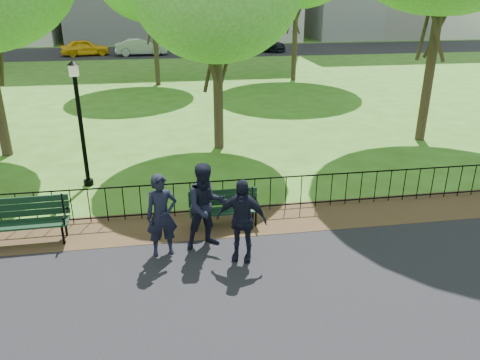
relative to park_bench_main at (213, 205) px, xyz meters
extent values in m
plane|color=#3C641A|center=(-0.28, -1.30, -0.58)|extent=(120.00, 120.00, 0.00)
cube|color=#3B2A18|center=(-0.28, 0.20, -0.57)|extent=(60.00, 1.60, 0.01)
cube|color=black|center=(-0.28, 33.70, -0.58)|extent=(70.00, 9.00, 0.01)
cylinder|color=black|center=(-0.28, 0.70, 0.30)|extent=(24.00, 0.04, 0.04)
cylinder|color=black|center=(-0.28, 0.70, -0.46)|extent=(24.00, 0.04, 0.04)
cylinder|color=black|center=(-0.28, 0.70, -0.13)|extent=(0.02, 0.02, 0.90)
cube|color=black|center=(0.27, 0.00, -0.18)|extent=(1.65, 0.49, 0.04)
cube|color=black|center=(0.26, 0.24, 0.14)|extent=(1.64, 0.08, 0.41)
cylinder|color=black|center=(-0.43, -0.19, -0.38)|extent=(0.05, 0.05, 0.41)
cylinder|color=black|center=(0.98, -0.14, -0.38)|extent=(0.05, 0.05, 0.41)
cylinder|color=black|center=(-0.44, 0.14, -0.38)|extent=(0.05, 0.05, 0.41)
cylinder|color=black|center=(0.97, 0.18, -0.38)|extent=(0.05, 0.05, 0.41)
cylinder|color=black|center=(-0.50, -0.02, -0.01)|extent=(0.05, 0.51, 0.04)
cylinder|color=black|center=(1.04, 0.02, -0.01)|extent=(0.05, 0.51, 0.04)
ellipsoid|color=black|center=(-0.30, -0.11, 0.06)|extent=(0.40, 0.29, 0.43)
cube|color=black|center=(-4.17, -0.11, -0.10)|extent=(1.95, 0.56, 0.04)
cube|color=black|center=(-4.18, 0.17, 0.27)|extent=(1.94, 0.08, 0.48)
cylinder|color=black|center=(-3.33, -0.28, -0.34)|extent=(0.05, 0.05, 0.48)
cylinder|color=black|center=(-3.34, 0.10, -0.34)|extent=(0.05, 0.05, 0.48)
cylinder|color=black|center=(-3.26, -0.09, 0.09)|extent=(0.06, 0.60, 0.04)
cylinder|color=black|center=(-3.26, 3.14, -0.51)|extent=(0.28, 0.28, 0.16)
cylinder|color=black|center=(-3.26, 3.14, 0.99)|extent=(0.12, 0.12, 3.15)
cube|color=beige|center=(-3.26, 3.14, 2.66)|extent=(0.22, 0.22, 0.30)
cone|color=black|center=(-3.26, 3.14, 2.86)|extent=(0.31, 0.31, 0.12)
cylinder|color=#2D2116|center=(0.84, 5.94, 1.01)|extent=(0.33, 0.33, 3.20)
cylinder|color=#2D2116|center=(8.36, 5.70, 1.78)|extent=(0.34, 0.34, 4.74)
cylinder|color=#2D2116|center=(-1.28, 18.17, 1.27)|extent=(0.30, 0.30, 3.72)
cylinder|color=#2D2116|center=(6.94, 18.39, 1.65)|extent=(0.29, 0.29, 4.47)
imported|color=black|center=(-1.16, -1.01, 0.32)|extent=(0.71, 0.52, 1.78)
imported|color=black|center=(-0.23, -0.83, 0.38)|extent=(1.01, 0.68, 1.90)
imported|color=black|center=(0.42, -1.45, 0.31)|extent=(1.12, 0.75, 1.76)
imported|color=yellow|center=(-7.28, 32.01, 0.09)|extent=(4.17, 2.40, 1.33)
imported|color=#AEB2B7|center=(-2.66, 31.42, 0.13)|extent=(4.33, 1.73, 1.40)
imported|color=black|center=(7.60, 32.47, 0.12)|extent=(5.18, 3.76, 1.39)
camera|label=1|loc=(-0.95, -9.76, 4.64)|focal=35.00mm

